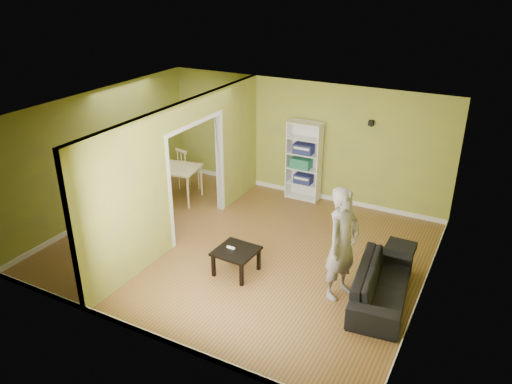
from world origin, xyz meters
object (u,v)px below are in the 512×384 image
Objects in this scene: chair_near at (157,189)px; chair_far at (188,168)px; sofa at (383,279)px; bookshelf at (305,161)px; person at (343,235)px; dining_table at (171,170)px; coffee_table at (236,254)px; chair_left at (145,170)px.

chair_far is at bearing 76.79° from chair_near.
chair_near is 0.96× the size of chair_far.
sofa is 3.93m from bookshelf.
sofa is 5.14m from chair_near.
person reaches higher than chair_far.
dining_table is at bearing 81.59° from chair_near.
person is at bearing 99.37° from sofa.
person is 5.07m from chair_far.
chair_far is at bearing 60.89° from sofa.
bookshelf reaches higher than sofa.
dining_table is (-5.14, 1.52, 0.30)m from sofa.
sofa is 2.95× the size of coffee_table.
coffee_table is at bearing -86.79° from bookshelf.
bookshelf is at bearing 49.33° from person.
chair_left is (-3.57, 2.00, 0.14)m from coffee_table.
chair_left is at bearing 175.43° from dining_table.
dining_table is 1.18× the size of chair_far.
coffee_table is at bearing -35.02° from dining_table.
bookshelf is 1.73× the size of chair_left.
chair_far is at bearing 80.43° from person.
chair_near is (-2.50, -2.03, -0.39)m from bookshelf.
sofa is at bearing -48.94° from bookshelf.
dining_table is at bearing 66.93° from sofa.
dining_table is at bearing -151.22° from bookshelf.
dining_table is 1.18× the size of chair_left.
chair_near is (-2.69, 1.32, 0.12)m from coffee_table.
coffee_table is 0.55× the size of dining_table.
person reaches higher than bookshelf.
bookshelf is 1.81× the size of chair_near.
sofa is 1.91× the size of chair_left.
chair_far is (-0.05, 1.21, 0.02)m from chair_near.
chair_left reaches higher than sofa.
chair_near reaches higher than dining_table.
sofa is 1.62× the size of dining_table.
coffee_table is at bearing 150.76° from chair_far.
bookshelf is 3.40m from coffee_table.
coffee_table is 0.68× the size of chair_near.
sofa reaches higher than coffee_table.
bookshelf is 1.73× the size of chair_far.
coffee_table is (-2.37, -0.42, 0.00)m from sofa.
sofa is 2.41m from coffee_table.
sofa is 5.54m from chair_far.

